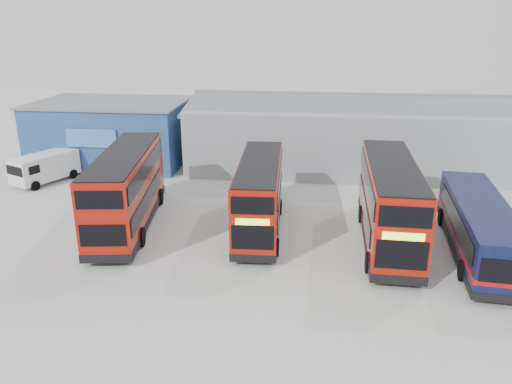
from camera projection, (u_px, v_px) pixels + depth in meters
The scene contains 8 objects.
ground_plane at pixel (250, 272), 24.18m from camera, with size 120.00×120.00×0.00m, color #AFAFA9.
office_block at pixel (113, 132), 41.76m from camera, with size 12.30×8.32×5.12m.
maintenance_shed at pixel (378, 133), 41.14m from camera, with size 30.50×12.00×5.89m.
double_decker_left at pixel (127, 191), 28.69m from camera, with size 4.04×10.88×4.50m.
double_decker_centre at pixel (259, 196), 28.40m from camera, with size 2.80×9.76×4.09m.
double_decker_right at pixel (389, 204), 26.67m from camera, with size 2.90×10.68×4.49m.
single_decker_blue at pixel (478, 229), 25.50m from camera, with size 3.31×10.85×2.90m.
panel_van at pixel (45, 167), 36.94m from camera, with size 3.78×5.21×2.13m.
Camera 1 is at (2.86, -21.33, 11.70)m, focal length 35.00 mm.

